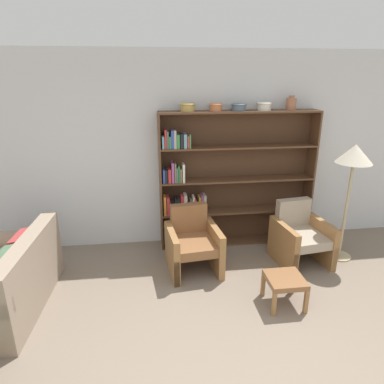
{
  "coord_description": "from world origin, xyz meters",
  "views": [
    {
      "loc": [
        -0.83,
        -1.94,
        2.43
      ],
      "look_at": [
        -0.28,
        2.28,
        0.95
      ],
      "focal_mm": 32.0,
      "sensor_mm": 36.0,
      "label": 1
    }
  ],
  "objects_px": {
    "bowl_slate": "(216,107)",
    "bowl_cream": "(239,107)",
    "bowl_sage": "(264,106)",
    "bowl_copper": "(187,107)",
    "bookshelf": "(223,182)",
    "footstool": "(285,282)",
    "floor_lamp": "(354,160)",
    "vase_tall": "(291,104)",
    "armchair_leather": "(193,243)",
    "armchair_cushioned": "(300,236)",
    "couch": "(6,284)"
  },
  "relations": [
    {
      "from": "bookshelf",
      "to": "bowl_slate",
      "type": "relative_size",
      "value": 11.82
    },
    {
      "from": "bookshelf",
      "to": "vase_tall",
      "type": "relative_size",
      "value": 11.6
    },
    {
      "from": "bowl_slate",
      "to": "floor_lamp",
      "type": "bearing_deg",
      "value": -21.06
    },
    {
      "from": "bookshelf",
      "to": "bowl_copper",
      "type": "xyz_separation_m",
      "value": [
        -0.52,
        -0.02,
        1.07
      ]
    },
    {
      "from": "bowl_slate",
      "to": "armchair_cushioned",
      "type": "xyz_separation_m",
      "value": [
        1.06,
        -0.67,
        -1.65
      ]
    },
    {
      "from": "bowl_copper",
      "to": "bowl_sage",
      "type": "bearing_deg",
      "value": 0.0
    },
    {
      "from": "armchair_leather",
      "to": "bowl_cream",
      "type": "bearing_deg",
      "value": -142.86
    },
    {
      "from": "bowl_copper",
      "to": "bowl_sage",
      "type": "xyz_separation_m",
      "value": [
        1.05,
        0.0,
        0.0
      ]
    },
    {
      "from": "bowl_cream",
      "to": "bowl_sage",
      "type": "height_order",
      "value": "bowl_sage"
    },
    {
      "from": "bookshelf",
      "to": "footstool",
      "type": "distance_m",
      "value": 1.74
    },
    {
      "from": "bookshelf",
      "to": "bowl_slate",
      "type": "distance_m",
      "value": 1.07
    },
    {
      "from": "bowl_slate",
      "to": "footstool",
      "type": "distance_m",
      "value": 2.37
    },
    {
      "from": "bowl_copper",
      "to": "couch",
      "type": "height_order",
      "value": "bowl_copper"
    },
    {
      "from": "bowl_slate",
      "to": "armchair_leather",
      "type": "distance_m",
      "value": 1.82
    },
    {
      "from": "bowl_cream",
      "to": "footstool",
      "type": "xyz_separation_m",
      "value": [
        0.19,
        -1.54,
        -1.73
      ]
    },
    {
      "from": "armchair_cushioned",
      "to": "bowl_copper",
      "type": "bearing_deg",
      "value": -32.46
    },
    {
      "from": "bowl_copper",
      "to": "footstool",
      "type": "xyz_separation_m",
      "value": [
        0.88,
        -1.54,
        -1.73
      ]
    },
    {
      "from": "armchair_leather",
      "to": "footstool",
      "type": "height_order",
      "value": "armchair_leather"
    },
    {
      "from": "bookshelf",
      "to": "floor_lamp",
      "type": "height_order",
      "value": "bookshelf"
    },
    {
      "from": "bowl_slate",
      "to": "vase_tall",
      "type": "distance_m",
      "value": 1.05
    },
    {
      "from": "couch",
      "to": "armchair_leather",
      "type": "bearing_deg",
      "value": -72.47
    },
    {
      "from": "bookshelf",
      "to": "vase_tall",
      "type": "height_order",
      "value": "vase_tall"
    },
    {
      "from": "bowl_slate",
      "to": "footstool",
      "type": "bearing_deg",
      "value": -71.96
    },
    {
      "from": "bowl_slate",
      "to": "armchair_cushioned",
      "type": "height_order",
      "value": "bowl_slate"
    },
    {
      "from": "bowl_copper",
      "to": "armchair_cushioned",
      "type": "bearing_deg",
      "value": -24.93
    },
    {
      "from": "bowl_slate",
      "to": "vase_tall",
      "type": "bearing_deg",
      "value": 0.0
    },
    {
      "from": "armchair_leather",
      "to": "armchair_cushioned",
      "type": "distance_m",
      "value": 1.46
    },
    {
      "from": "bowl_copper",
      "to": "armchair_leather",
      "type": "height_order",
      "value": "bowl_copper"
    },
    {
      "from": "armchair_cushioned",
      "to": "bowl_slate",
      "type": "bearing_deg",
      "value": -39.82
    },
    {
      "from": "floor_lamp",
      "to": "footstool",
      "type": "distance_m",
      "value": 1.85
    },
    {
      "from": "vase_tall",
      "to": "footstool",
      "type": "xyz_separation_m",
      "value": [
        -0.54,
        -1.54,
        -1.76
      ]
    },
    {
      "from": "bowl_copper",
      "to": "bowl_cream",
      "type": "relative_size",
      "value": 0.98
    },
    {
      "from": "bowl_sage",
      "to": "vase_tall",
      "type": "relative_size",
      "value": 1.07
    },
    {
      "from": "bookshelf",
      "to": "floor_lamp",
      "type": "bearing_deg",
      "value": -23.53
    },
    {
      "from": "bowl_slate",
      "to": "couch",
      "type": "relative_size",
      "value": 0.12
    },
    {
      "from": "bowl_copper",
      "to": "armchair_leather",
      "type": "xyz_separation_m",
      "value": [
        -0.02,
        -0.67,
        -1.65
      ]
    },
    {
      "from": "bowl_sage",
      "to": "armchair_leather",
      "type": "xyz_separation_m",
      "value": [
        -1.07,
        -0.67,
        -1.65
      ]
    },
    {
      "from": "bowl_slate",
      "to": "footstool",
      "type": "relative_size",
      "value": 0.48
    },
    {
      "from": "bowl_sage",
      "to": "armchair_leather",
      "type": "relative_size",
      "value": 0.25
    },
    {
      "from": "bowl_sage",
      "to": "bowl_copper",
      "type": "bearing_deg",
      "value": 180.0
    },
    {
      "from": "bowl_cream",
      "to": "floor_lamp",
      "type": "xyz_separation_m",
      "value": [
        1.36,
        -0.65,
        -0.62
      ]
    },
    {
      "from": "bowl_sage",
      "to": "footstool",
      "type": "xyz_separation_m",
      "value": [
        -0.16,
        -1.54,
        -1.74
      ]
    },
    {
      "from": "bowl_slate",
      "to": "vase_tall",
      "type": "height_order",
      "value": "vase_tall"
    },
    {
      "from": "bookshelf",
      "to": "couch",
      "type": "bearing_deg",
      "value": -155.08
    },
    {
      "from": "bowl_slate",
      "to": "bowl_cream",
      "type": "height_order",
      "value": "bowl_slate"
    },
    {
      "from": "bowl_cream",
      "to": "footstool",
      "type": "distance_m",
      "value": 2.32
    },
    {
      "from": "bowl_sage",
      "to": "bowl_slate",
      "type": "bearing_deg",
      "value": 180.0
    },
    {
      "from": "floor_lamp",
      "to": "footstool",
      "type": "relative_size",
      "value": 4.03
    },
    {
      "from": "armchair_leather",
      "to": "floor_lamp",
      "type": "bearing_deg",
      "value": 174.55
    },
    {
      "from": "bowl_sage",
      "to": "couch",
      "type": "distance_m",
      "value": 3.8
    }
  ]
}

